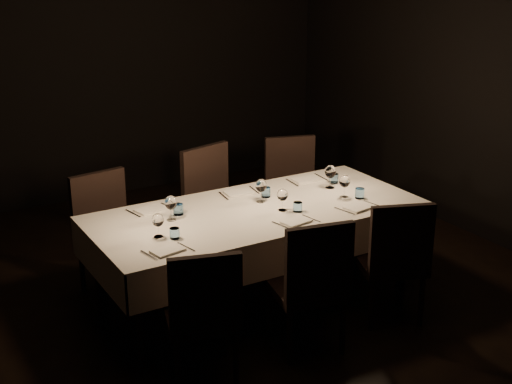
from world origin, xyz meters
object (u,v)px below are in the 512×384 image
chair_near_right (394,256)px  chair_far_center (216,203)px  chair_far_right (293,186)px  dining_table (256,218)px  chair_near_left (203,310)px  chair_far_left (107,228)px  chair_near_center (311,281)px

chair_near_right → chair_far_center: 1.69m
chair_near_right → chair_far_right: bearing=-76.3°
dining_table → chair_near_left: bearing=-136.9°
chair_far_left → chair_far_center: (0.97, 0.01, 0.03)m
chair_far_left → chair_near_right: bearing=-52.1°
chair_near_center → chair_near_right: (0.75, 0.04, -0.01)m
chair_near_center → chair_near_right: 0.76m
chair_far_center → chair_far_right: chair_far_center is taller
chair_near_right → chair_far_right: size_ratio=0.98×
chair_near_left → chair_near_right: 1.54m
chair_near_left → chair_near_right: bearing=-163.7°
chair_far_left → chair_far_center: size_ratio=0.93×
chair_near_right → chair_far_center: chair_far_center is taller
dining_table → chair_far_center: (0.05, 0.76, -0.12)m
chair_near_center → chair_far_right: 1.95m
chair_far_center → chair_near_left: bearing=-134.6°
chair_near_left → chair_far_left: (-0.07, 1.55, 0.02)m
chair_near_right → dining_table: bearing=-28.2°
chair_far_left → chair_far_right: size_ratio=0.99×
chair_near_center → chair_far_left: (-0.86, 1.59, -0.00)m
chair_near_right → chair_far_center: bearing=-46.5°
chair_far_center → dining_table: bearing=-108.0°
dining_table → chair_near_center: (-0.06, -0.84, -0.15)m
chair_far_center → chair_far_right: bearing=-7.8°
dining_table → chair_near_right: bearing=-49.2°
chair_near_center → chair_far_right: bearing=-108.5°
chair_near_left → dining_table: bearing=-120.5°
chair_near_left → chair_far_right: chair_far_right is taller
dining_table → chair_near_left: chair_near_left is taller
chair_far_right → dining_table: bearing=-118.4°
chair_near_right → chair_far_left: (-1.62, 1.55, 0.00)m
dining_table → chair_near_center: 0.85m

